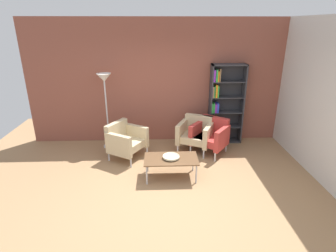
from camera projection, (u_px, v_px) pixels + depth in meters
name	position (u px, v px, depth m)	size (l,w,h in m)	color
ground_plane	(168.00, 195.00, 4.60)	(8.32, 8.32, 0.00)	#9E7751
brick_back_panel	(164.00, 82.00, 6.39)	(6.40, 0.12, 2.90)	brown
plaster_right_partition	(328.00, 102.00, 4.76)	(0.12, 5.20, 2.90)	silver
bookshelf_tall	(223.00, 105.00, 6.42)	(0.80, 0.30, 1.90)	#333338
coffee_table_low	(171.00, 160.00, 5.03)	(1.00, 0.56, 0.40)	brown
decorative_bowl	(171.00, 157.00, 5.00)	(0.32, 0.32, 0.05)	beige
armchair_by_bookshelf	(125.00, 140.00, 5.77)	(0.92, 0.94, 0.78)	#C6B289
armchair_corner_red	(196.00, 133.00, 6.13)	(0.91, 0.88, 0.78)	#C6B289
armchair_spare_guest	(210.00, 135.00, 6.03)	(0.95, 0.94, 0.78)	#B73833
floor_lamp_torchiere	(105.00, 87.00, 5.94)	(0.32, 0.32, 1.74)	silver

